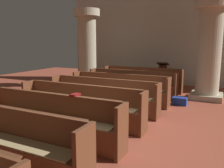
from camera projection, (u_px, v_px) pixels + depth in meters
ground_plane at (110, 124)px, 5.51m from camera, size 19.20×19.20×0.00m
back_wall at (171, 34)px, 10.49m from camera, size 10.00×0.16×4.50m
pew_row_0 at (142, 78)px, 9.38m from camera, size 3.21×0.47×0.90m
pew_row_1 at (132, 82)px, 8.41m from camera, size 3.21×0.46×0.90m
pew_row_2 at (119, 87)px, 7.44m from camera, size 3.21×0.46×0.90m
pew_row_3 at (102, 94)px, 6.47m from camera, size 3.21×0.47×0.90m
pew_row_4 at (80, 103)px, 5.50m from camera, size 3.21×0.46×0.90m
pew_row_5 at (48, 116)px, 4.52m from camera, size 3.21×0.47×0.90m
pillar_aisle_side at (210, 48)px, 7.69m from camera, size 1.09×1.09×3.28m
pillar_far_side at (87, 47)px, 10.06m from camera, size 1.09×1.09×3.28m
lectern at (163, 77)px, 9.95m from camera, size 0.48×0.45×1.08m
hymn_book at (75, 95)px, 4.39m from camera, size 0.13×0.21×0.04m
kneeler_box_blue at (180, 101)px, 7.18m from camera, size 0.44×0.28×0.23m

